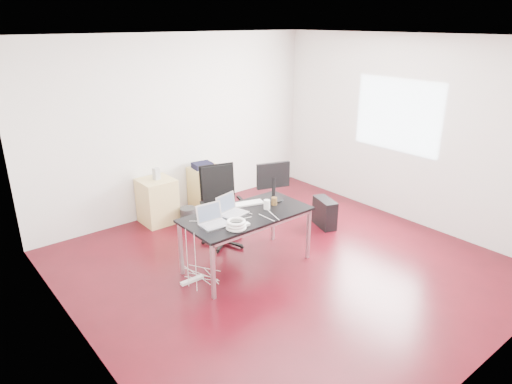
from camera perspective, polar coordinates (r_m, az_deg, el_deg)
room_shell at (r=5.44m, az=3.95°, el=3.95°), size 5.00×5.00×5.00m
desk at (r=5.65m, az=-1.20°, el=-3.19°), size 1.60×0.80×0.73m
office_chair at (r=6.34m, az=-4.38°, el=-1.22°), size 0.59×0.61×1.08m
filing_cabinet_left at (r=7.19m, az=-12.22°, el=-1.11°), size 0.50×0.50×0.70m
filing_cabinet_right at (r=7.62m, az=-6.06°, el=0.52°), size 0.50×0.50×0.70m
pc_tower at (r=7.01m, az=8.58°, el=-2.59°), size 0.33×0.49×0.44m
wastebasket at (r=7.09m, az=-8.49°, el=-3.04°), size 0.29×0.29×0.28m
power_strip at (r=5.67m, az=-7.99°, el=-10.86°), size 0.30×0.06×0.04m
laptop_left at (r=5.35m, az=-5.40°, el=-3.48°), size 0.34×0.27×0.23m
laptop_right at (r=5.61m, az=-3.14°, el=-2.20°), size 0.38×0.32×0.23m
monitor at (r=5.97m, az=2.16°, el=1.59°), size 0.44×0.26×0.51m
keyboard at (r=5.90m, az=-1.18°, el=-1.47°), size 0.46×0.26×0.02m
cup_white at (r=5.74m, az=1.36°, el=-1.57°), size 0.09×0.09×0.12m
cup_brown at (r=5.88m, az=2.29°, el=-1.14°), size 0.09×0.09×0.10m
cable_coil at (r=5.21m, az=-2.50°, el=-4.10°), size 0.24×0.24×0.11m
power_adapter at (r=5.31m, az=-1.24°, el=-4.03°), size 0.08×0.08×0.03m
speaker at (r=7.05m, az=-12.35°, el=2.24°), size 0.10×0.10×0.18m
navy_garment at (r=7.49m, az=-6.73°, el=3.32°), size 0.33×0.27×0.09m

